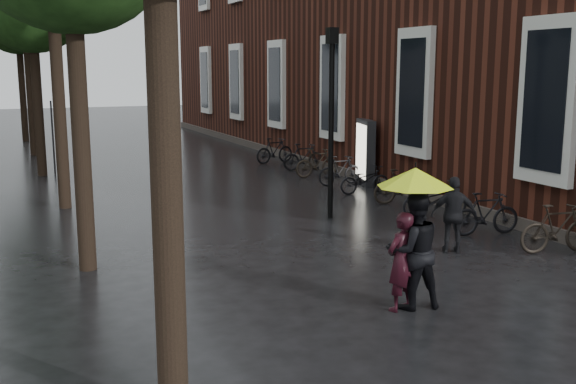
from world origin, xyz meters
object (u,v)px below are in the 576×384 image
pedestrian_walking (454,215)px  ad_lightbox (365,152)px  person_black (413,251)px  parked_bicycles (371,179)px  person_burgundy (401,261)px  lamp_post (331,105)px

pedestrian_walking → ad_lightbox: (2.44, 7.75, 0.26)m
person_black → pedestrian_walking: (2.57, 2.34, -0.14)m
pedestrian_walking → parked_bicycles: bearing=-75.6°
person_burgundy → lamp_post: size_ratio=0.34×
lamp_post → ad_lightbox: bearing=50.2°
person_black → lamp_post: lamp_post is taller
person_black → lamp_post: 6.68m
person_burgundy → parked_bicycles: size_ratio=0.10×
parked_bicycles → lamp_post: lamp_post is taller
parked_bicycles → ad_lightbox: (0.72, 1.61, 0.56)m
pedestrian_walking → parked_bicycles: 6.38m
pedestrian_walking → lamp_post: 4.41m
pedestrian_walking → person_burgundy: bearing=70.1°
ad_lightbox → lamp_post: bearing=-114.3°
person_burgundy → lamp_post: bearing=-125.8°
person_burgundy → pedestrian_walking: bearing=-157.9°
person_burgundy → person_black: 0.28m
person_black → parked_bicycles: bearing=-108.1°
person_black → ad_lightbox: 11.26m
parked_bicycles → person_burgundy: bearing=-118.0°
ad_lightbox → lamp_post: size_ratio=0.45×
person_black → ad_lightbox: (5.01, 10.09, 0.12)m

